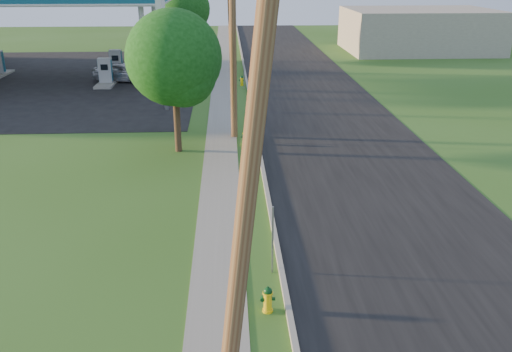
# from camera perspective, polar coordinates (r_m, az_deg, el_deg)

# --- Properties ---
(road) EXTENTS (8.00, 120.00, 0.02)m
(road) POSITION_cam_1_polar(r_m,az_deg,el_deg) (21.13, 11.99, -1.31)
(road) COLOR black
(road) RESTS_ON ground
(curb) EXTENTS (0.15, 120.00, 0.15)m
(curb) POSITION_cam_1_polar(r_m,az_deg,el_deg) (20.45, 1.10, -1.40)
(curb) COLOR gray
(curb) RESTS_ON ground
(sidewalk) EXTENTS (1.50, 120.00, 0.03)m
(sidewalk) POSITION_cam_1_polar(r_m,az_deg,el_deg) (20.43, -3.80, -1.65)
(sidewalk) COLOR gray
(sidewalk) RESTS_ON ground
(forecourt) EXTENTS (26.00, 28.00, 0.02)m
(forecourt) POSITION_cam_1_polar(r_m,az_deg,el_deg) (44.24, -23.26, 9.25)
(forecourt) COLOR black
(forecourt) RESTS_ON ground
(utility_pole_near) EXTENTS (1.40, 0.32, 9.48)m
(utility_pole_near) POSITION_cam_1_polar(r_m,az_deg,el_deg) (8.44, -0.84, -0.74)
(utility_pole_near) COLOR brown
(utility_pole_near) RESTS_ON ground
(utility_pole_mid) EXTENTS (1.40, 0.32, 9.80)m
(utility_pole_mid) POSITION_cam_1_polar(r_m,az_deg,el_deg) (25.99, -2.45, 14.63)
(utility_pole_mid) COLOR brown
(utility_pole_mid) RESTS_ON ground
(utility_pole_far) EXTENTS (1.40, 0.32, 9.50)m
(utility_pole_far) POSITION_cam_1_polar(r_m,az_deg,el_deg) (43.93, -2.77, 17.16)
(utility_pole_far) COLOR brown
(utility_pole_far) RESTS_ON ground
(sign_post_near) EXTENTS (0.05, 0.04, 2.00)m
(sign_post_near) POSITION_cam_1_polar(r_m,az_deg,el_deg) (14.81, 1.76, -6.78)
(sign_post_near) COLOR gray
(sign_post_near) RESTS_ON ground
(sign_post_mid) EXTENTS (0.05, 0.04, 2.00)m
(sign_post_mid) POSITION_cam_1_polar(r_m,az_deg,el_deg) (25.80, -0.39, 5.64)
(sign_post_mid) COLOR gray
(sign_post_mid) RESTS_ON ground
(sign_post_far) EXTENTS (0.05, 0.04, 2.00)m
(sign_post_far) POSITION_cam_1_polar(r_m,az_deg,el_deg) (37.68, -1.27, 10.65)
(sign_post_far) COLOR gray
(sign_post_far) RESTS_ON ground
(fuel_pump_ne) EXTENTS (1.20, 3.20, 1.90)m
(fuel_pump_ne) POSITION_cam_1_polar(r_m,az_deg,el_deg) (40.41, -15.53, 10.23)
(fuel_pump_ne) COLOR gray
(fuel_pump_ne) RESTS_ON ground
(fuel_pump_se) EXTENTS (1.20, 3.20, 1.90)m
(fuel_pump_se) POSITION_cam_1_polar(r_m,az_deg,el_deg) (44.27, -14.49, 11.24)
(fuel_pump_se) COLOR gray
(fuel_pump_se) RESTS_ON ground
(price_pylon) EXTENTS (0.34, 2.04, 6.85)m
(price_pylon) POSITION_cam_1_polar(r_m,az_deg,el_deg) (31.62, -9.99, 16.41)
(price_pylon) COLOR gray
(price_pylon) RESTS_ON ground
(distant_building) EXTENTS (14.00, 10.00, 4.00)m
(distant_building) POSITION_cam_1_polar(r_m,az_deg,el_deg) (57.35, 16.77, 14.48)
(distant_building) COLOR gray
(distant_building) RESTS_ON ground
(tree_verge) EXTENTS (4.18, 4.18, 6.33)m
(tree_verge) POSITION_cam_1_polar(r_m,az_deg,el_deg) (24.10, -8.41, 11.79)
(tree_verge) COLOR #322417
(tree_verge) RESTS_ON ground
(tree_lot) EXTENTS (4.37, 4.37, 6.62)m
(tree_lot) POSITION_cam_1_polar(r_m,az_deg,el_deg) (49.54, -7.39, 16.86)
(tree_lot) COLOR #322417
(tree_lot) RESTS_ON ground
(hydrant_near) EXTENTS (0.36, 0.33, 0.71)m
(hydrant_near) POSITION_cam_1_polar(r_m,az_deg,el_deg) (13.57, 1.25, -12.85)
(hydrant_near) COLOR yellow
(hydrant_near) RESTS_ON ground
(hydrant_mid) EXTENTS (0.39, 0.34, 0.74)m
(hydrant_mid) POSITION_cam_1_polar(r_m,az_deg,el_deg) (25.72, -1.11, 4.11)
(hydrant_mid) COLOR #FCE100
(hydrant_mid) RESTS_ON ground
(hydrant_far) EXTENTS (0.37, 0.33, 0.71)m
(hydrant_far) POSITION_cam_1_polar(r_m,az_deg,el_deg) (38.89, -1.49, 10.01)
(hydrant_far) COLOR yellow
(hydrant_far) RESTS_ON ground
(car_silver) EXTENTS (4.35, 2.58, 1.39)m
(car_silver) POSITION_cam_1_polar(r_m,az_deg,el_deg) (41.36, -14.03, 10.57)
(car_silver) COLOR #B4B7BC
(car_silver) RESTS_ON ground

